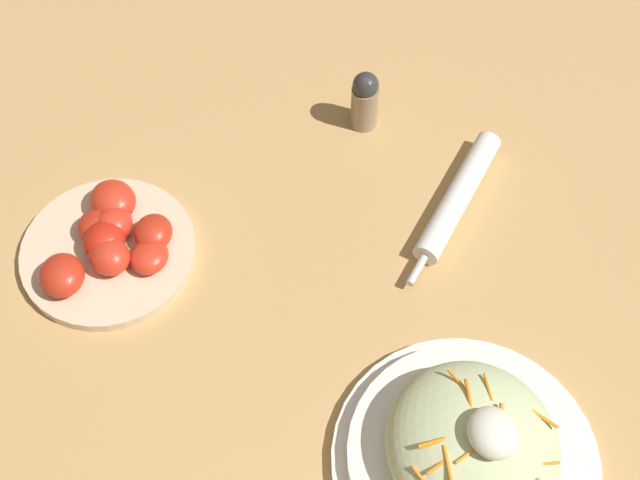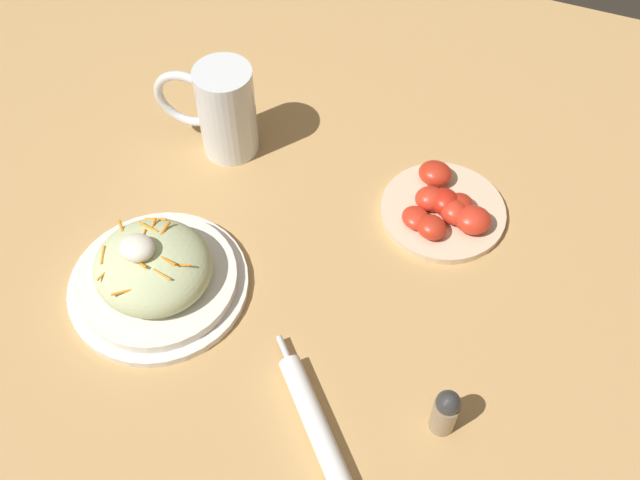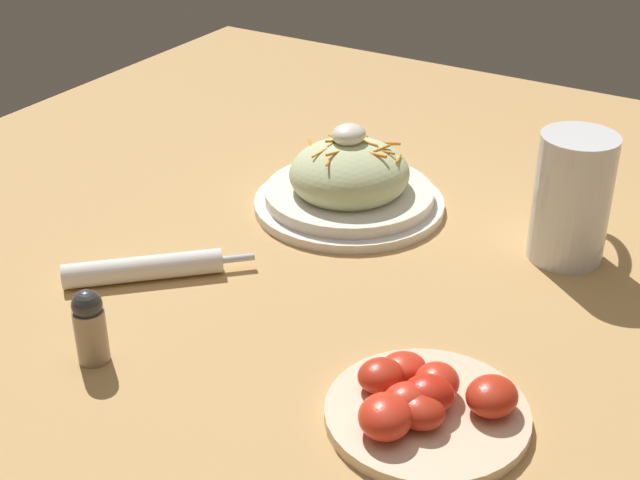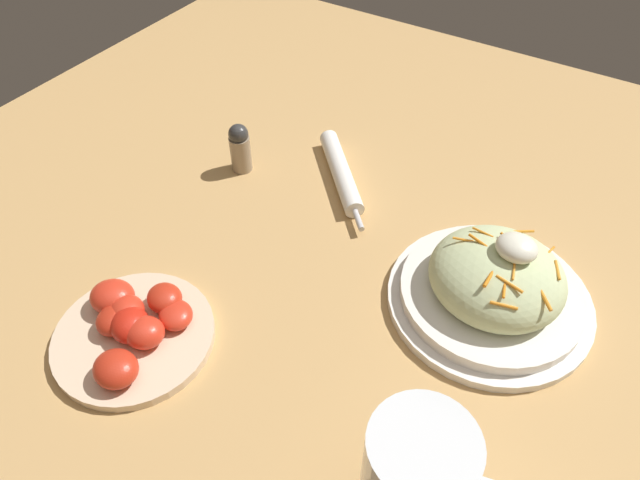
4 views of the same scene
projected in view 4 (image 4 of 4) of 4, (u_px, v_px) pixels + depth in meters
ground_plane at (345, 313)px, 0.66m from camera, size 1.43×1.43×0.00m
salad_plate at (494, 285)px, 0.65m from camera, size 0.24×0.24×0.11m
napkin_roll at (341, 172)px, 0.82m from camera, size 0.15×0.16×0.03m
tomato_plate at (133, 328)px, 0.63m from camera, size 0.18×0.18×0.04m
salt_shaker at (240, 147)px, 0.82m from camera, size 0.03×0.03×0.08m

